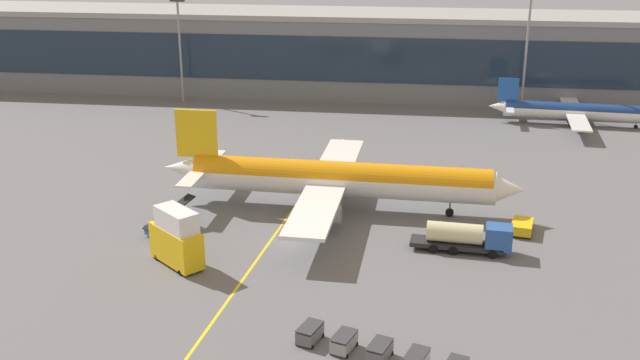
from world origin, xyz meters
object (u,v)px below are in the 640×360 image
at_px(baggage_cart_2, 379,351).
at_px(commuter_jet_far, 579,111).
at_px(baggage_cart_0, 310,333).
at_px(main_airliner, 338,179).
at_px(belt_loader, 170,223).
at_px(fuel_tanker, 468,237).
at_px(catering_lift, 176,238).
at_px(baggage_cart_1, 344,342).
at_px(pushback_tug, 522,226).

height_order(baggage_cart_2, commuter_jet_far, commuter_jet_far).
bearing_deg(baggage_cart_0, baggage_cart_2, -18.08).
xyz_separation_m(main_airliner, baggage_cart_0, (1.04, -30.63, -3.28)).
bearing_deg(belt_loader, baggage_cart_2, -42.39).
xyz_separation_m(fuel_tanker, catering_lift, (-30.17, -7.39, 1.32)).
bearing_deg(baggage_cart_0, main_airliner, 91.95).
height_order(catering_lift, baggage_cart_1, catering_lift).
relative_size(fuel_tanker, baggage_cart_0, 3.66).
distance_m(catering_lift, baggage_cart_1, 23.58).
relative_size(baggage_cart_2, commuter_jet_far, 0.10).
bearing_deg(pushback_tug, commuter_jet_far, 72.85).
xyz_separation_m(main_airliner, belt_loader, (-18.51, -9.21, -3.08)).
bearing_deg(commuter_jet_far, main_airliner, -129.52).
bearing_deg(baggage_cart_1, catering_lift, 143.76).
xyz_separation_m(pushback_tug, baggage_cart_2, (-14.68, -28.29, -0.07)).
height_order(fuel_tanker, pushback_tug, fuel_tanker).
xyz_separation_m(belt_loader, baggage_cart_2, (25.64, -23.40, -0.21)).
relative_size(belt_loader, baggage_cart_1, 2.17).
relative_size(pushback_tug, baggage_cart_1, 1.40).
relative_size(fuel_tanker, baggage_cart_1, 3.66).
bearing_deg(commuter_jet_far, fuel_tanker, -111.43).
relative_size(fuel_tanker, commuter_jet_far, 0.35).
bearing_deg(main_airliner, baggage_cart_0, -88.05).
bearing_deg(catering_lift, baggage_cart_1, -36.24).
bearing_deg(baggage_cart_1, commuter_jet_far, 66.72).
distance_m(main_airliner, belt_loader, 20.90).
height_order(catering_lift, baggage_cart_0, catering_lift).
bearing_deg(commuter_jet_far, baggage_cart_2, -111.08).
bearing_deg(pushback_tug, baggage_cart_0, -128.29).
relative_size(pushback_tug, baggage_cart_0, 1.40).
height_order(main_airliner, catering_lift, main_airliner).
bearing_deg(baggage_cart_2, main_airliner, 102.33).
bearing_deg(belt_loader, catering_lift, -66.76).
relative_size(pushback_tug, commuter_jet_far, 0.13).
height_order(catering_lift, commuter_jet_far, commuter_jet_far).
distance_m(fuel_tanker, catering_lift, 31.09).
distance_m(pushback_tug, baggage_cart_0, 33.52).
bearing_deg(belt_loader, commuter_jet_far, 44.24).
relative_size(catering_lift, baggage_cart_2, 2.27).
distance_m(belt_loader, baggage_cart_2, 34.71).
relative_size(belt_loader, baggage_cart_2, 2.17).
bearing_deg(baggage_cart_1, belt_loader, 135.24).
relative_size(baggage_cart_1, baggage_cart_2, 1.00).
xyz_separation_m(belt_loader, baggage_cart_0, (19.55, -21.42, -0.21)).
bearing_deg(main_airliner, baggage_cart_2, -77.67).
relative_size(catering_lift, commuter_jet_far, 0.22).
bearing_deg(fuel_tanker, catering_lift, -166.24).
relative_size(belt_loader, pushback_tug, 1.56).
bearing_deg(commuter_jet_far, catering_lift, -129.64).
bearing_deg(fuel_tanker, baggage_cart_2, -110.22).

